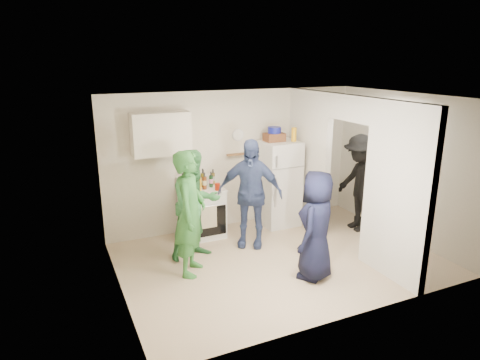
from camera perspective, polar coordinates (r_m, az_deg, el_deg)
name	(u,v)px	position (r m, az deg, el deg)	size (l,w,h in m)	color
floor	(279,259)	(6.84, 5.22, -10.50)	(4.80, 4.80, 0.00)	tan
wall_back	(235,159)	(7.85, -0.67, 2.79)	(4.80, 4.80, 0.00)	silver
wall_front	(355,221)	(5.06, 15.12, -5.35)	(4.80, 4.80, 0.00)	silver
wall_left	(116,205)	(5.63, -16.26, -3.24)	(3.40, 3.40, 0.00)	silver
wall_right	(403,167)	(7.82, 20.95, 1.68)	(3.40, 3.40, 0.00)	silver
ceiling	(283,98)	(6.15, 5.81, 10.85)	(4.80, 4.80, 0.00)	white
partition_pier_back	(308,160)	(7.90, 9.11, 2.67)	(0.12, 1.20, 2.50)	silver
partition_pier_front	(397,193)	(6.25, 20.21, -1.69)	(0.12, 1.20, 2.50)	silver
partition_header	(351,108)	(6.85, 14.61, 9.26)	(0.12, 1.00, 0.40)	silver
stove	(202,213)	(7.51, -5.09, -4.34)	(0.74, 0.61, 0.88)	white
upper_cabinet	(161,134)	(7.12, -10.52, 6.08)	(0.95, 0.34, 0.70)	silver
fridge	(279,183)	(7.98, 5.25, -0.45)	(0.65, 0.63, 1.59)	silver
wicker_basket	(274,137)	(7.77, 4.59, 5.71)	(0.35, 0.25, 0.15)	brown
blue_bowl	(274,130)	(7.75, 4.61, 6.66)	(0.24, 0.24, 0.11)	navy
yellow_cup_stack_top	(294,134)	(7.79, 7.20, 6.04)	(0.09, 0.09, 0.25)	#F4AF14
wall_clock	(238,135)	(7.76, -0.28, 6.03)	(0.22, 0.22, 0.03)	white
spice_shelf	(236,154)	(7.78, -0.52, 3.43)	(0.35, 0.08, 0.03)	olive
nook_window	(396,142)	(7.87, 20.11, 4.82)	(0.03, 0.70, 0.80)	black
nook_window_frame	(396,142)	(7.86, 20.03, 4.82)	(0.04, 0.76, 0.86)	white
nook_valance	(397,122)	(7.78, 20.14, 7.33)	(0.04, 0.82, 0.18)	white
yellow_cup_stack_stove	(199,186)	(7.10, -5.52, -0.77)	(0.09, 0.09, 0.25)	#FFA915
red_cup	(217,187)	(7.25, -3.02, -0.90)	(0.09, 0.09, 0.12)	red
person_green_left	(190,214)	(6.12, -6.66, -4.47)	(0.67, 0.44, 1.83)	#397D32
person_green_center	(195,205)	(6.61, -5.97, -3.33)	(0.84, 0.65, 1.73)	#3D8A4A
person_denim	(250,193)	(7.00, 1.33, -1.78)	(1.06, 0.44, 1.81)	#3A5280
person_navy	(316,225)	(6.10, 10.16, -5.98)	(0.77, 0.50, 1.57)	black
person_nook	(360,183)	(7.96, 15.69, -0.39)	(1.14, 0.65, 1.76)	black
bottle_a	(183,181)	(7.35, -7.64, -0.15)	(0.08, 0.08, 0.28)	brown
bottle_b	(192,182)	(7.20, -6.44, -0.28)	(0.08, 0.08, 0.32)	#214A18
bottle_c	(193,179)	(7.46, -6.29, 0.10)	(0.06, 0.06, 0.27)	silver
bottle_d	(204,181)	(7.29, -4.76, -0.12)	(0.08, 0.08, 0.29)	#5E2B10
bottle_e	(203,177)	(7.52, -4.92, 0.34)	(0.07, 0.07, 0.28)	#A4AAB5
bottle_f	(211,179)	(7.41, -3.88, 0.08)	(0.07, 0.07, 0.27)	#14391B
bottle_g	(213,177)	(7.57, -3.61, 0.43)	(0.07, 0.07, 0.27)	olive
bottle_h	(185,184)	(7.12, -7.28, -0.59)	(0.06, 0.06, 0.29)	silver
bottle_i	(203,178)	(7.42, -4.98, 0.29)	(0.07, 0.07, 0.33)	#635811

